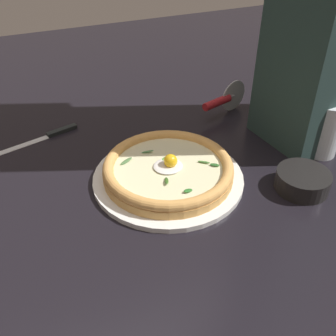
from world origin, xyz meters
The scene contains 7 objects.
ground_plane centered at (0.00, 0.00, -0.01)m, with size 2.40×2.40×0.03m, color black.
pizza_plate centered at (-0.03, 0.00, 0.01)m, with size 0.33×0.33×0.01m, color white.
pizza centered at (-0.03, 0.00, 0.03)m, with size 0.28×0.28×0.05m.
side_bowl centered at (0.23, -0.14, 0.02)m, with size 0.11×0.11×0.04m, color black.
pizza_cutter centered at (0.24, 0.22, 0.04)m, with size 0.15×0.06×0.09m.
table_knife centered at (-0.24, 0.29, 0.00)m, with size 0.23×0.08×0.01m.
drinking_glass centered at (0.36, -0.05, 0.06)m, with size 0.07×0.07×0.13m.
Camera 1 is at (-0.30, -0.63, 0.53)m, focal length 41.81 mm.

